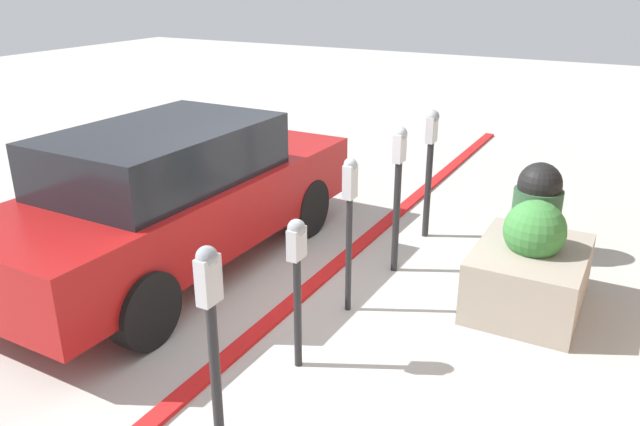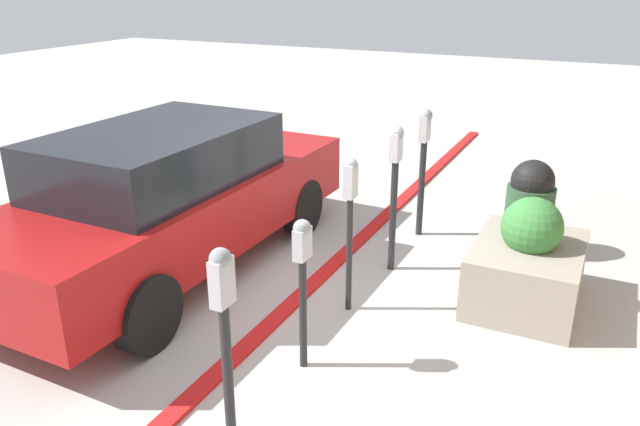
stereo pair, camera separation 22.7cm
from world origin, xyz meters
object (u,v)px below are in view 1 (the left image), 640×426
Objects in this scene: parking_meter_second at (297,265)px; trash_bin at (536,211)px; parking_meter_fourth at (398,177)px; planter_box at (529,269)px; parking_meter_middle at (350,208)px; parked_car_front at (176,194)px; parking_meter_nearest at (211,320)px; parking_meter_farthest at (430,154)px.

parking_meter_second is 3.41m from trash_bin.
parking_meter_fourth reaches higher than parking_meter_second.
parking_meter_fourth is 1.21× the size of planter_box.
parking_meter_middle is (1.02, 0.04, 0.13)m from parking_meter_second.
parking_meter_nearest is at bearing -134.07° from parked_car_front.
trash_bin is (2.13, -3.38, -0.29)m from parked_car_front.
parked_car_front is (-0.01, 2.05, -0.21)m from parking_meter_middle.
parking_meter_middle is at bearing 120.35° from planter_box.
parking_meter_fourth is 1.75m from trash_bin.
parking_meter_middle is at bearing 2.28° from parking_meter_second.
parking_meter_farthest is 2.00m from planter_box.
parking_meter_nearest is 3.15m from parking_meter_fourth.
parking_meter_nearest is 1.00× the size of parking_meter_middle.
parking_meter_middle reaches higher than trash_bin.
parking_meter_nearest reaches higher than trash_bin.
parking_meter_middle is 0.97× the size of parking_meter_farthest.
parking_meter_farthest is (3.11, -0.01, 0.14)m from parking_meter_second.
parking_meter_fourth reaches higher than planter_box.
planter_box is (-1.21, -1.46, -0.65)m from parking_meter_farthest.
parking_meter_second is at bearing 179.84° from parking_meter_farthest.
parking_meter_middle is 1.86m from planter_box.
parking_meter_fourth reaches higher than parking_meter_farthest.
parking_meter_middle is 0.95× the size of parking_meter_fourth.
parking_meter_middle is 1.37× the size of trash_bin.
parking_meter_middle reaches higher than parking_meter_second.
trash_bin is at bearing -88.56° from parking_meter_farthest.
parking_meter_nearest is 3.40m from planter_box.
parking_meter_farthest is at bearing -1.36° from parking_meter_middle.
parking_meter_second is 0.81× the size of parking_meter_fourth.
trash_bin is at bearing -31.96° from parking_meter_middle.
parking_meter_second is at bearing 157.83° from trash_bin.
parking_meter_farthest is 0.34× the size of parked_car_front.
parking_meter_second is 2.33m from parked_car_front.
parking_meter_fourth reaches higher than trash_bin.
parking_meter_fourth is 1.07m from parking_meter_farthest.
parking_meter_second reaches higher than trash_bin.
parking_meter_fourth reaches higher than parking_meter_nearest.
parking_meter_farthest is (1.07, 0.02, -0.01)m from parking_meter_fourth.
parking_meter_second reaches higher than planter_box.
parking_meter_second is 1.18× the size of trash_bin.
parking_meter_farthest is at bearing 50.34° from planter_box.
parked_car_front is at bearing 134.95° from parking_meter_farthest.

